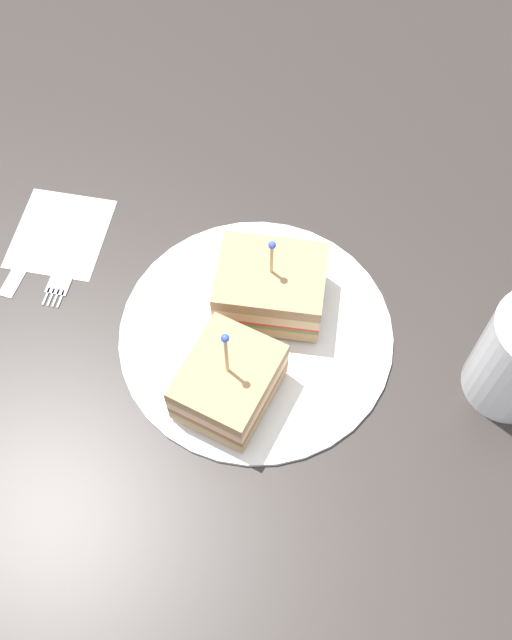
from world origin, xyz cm
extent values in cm
cube|color=#2D2826|center=(0.00, 0.00, -1.00)|extent=(111.09, 111.09, 2.00)
cylinder|color=white|center=(0.00, 0.00, 0.46)|extent=(26.20, 26.20, 0.92)
cube|color=tan|center=(3.32, -1.18, 1.66)|extent=(8.66, 10.56, 1.49)
cube|color=#478438|center=(3.32, -1.18, 2.60)|extent=(8.66, 10.56, 0.40)
cube|color=red|center=(3.32, -1.18, 3.05)|extent=(8.66, 10.56, 0.50)
cube|color=#E0B784|center=(3.32, -1.18, 4.00)|extent=(8.66, 10.56, 1.39)
cube|color=tan|center=(3.32, -1.18, 5.44)|extent=(8.66, 10.56, 1.49)
cylinder|color=tan|center=(3.32, -1.18, 7.88)|extent=(0.30, 0.30, 4.89)
sphere|color=blue|center=(3.32, -1.18, 10.33)|extent=(0.70, 0.70, 0.70)
cube|color=tan|center=(-6.68, 2.00, 1.65)|extent=(11.10, 10.30, 1.47)
cube|color=#478438|center=(-6.68, 2.00, 2.59)|extent=(11.10, 10.30, 0.40)
cube|color=red|center=(-6.68, 2.00, 3.04)|extent=(11.10, 10.30, 0.50)
cube|color=#E0B784|center=(-6.68, 2.00, 3.95)|extent=(11.10, 10.30, 1.32)
cube|color=tan|center=(-6.68, 2.00, 5.35)|extent=(11.10, 10.30, 1.47)
cylinder|color=tan|center=(-6.68, 2.00, 8.59)|extent=(0.30, 0.30, 6.48)
sphere|color=blue|center=(-6.68, 2.00, 11.82)|extent=(0.70, 0.70, 0.70)
cube|color=beige|center=(10.63, 21.04, 0.07)|extent=(11.41, 10.51, 0.15)
cube|color=silver|center=(10.16, 19.11, 0.18)|extent=(6.77, 1.61, 0.35)
cube|color=silver|center=(5.04, 19.89, 0.18)|extent=(3.89, 2.72, 0.35)
cube|color=silver|center=(2.98, 20.96, 0.18)|extent=(2.00, 0.48, 0.35)
cube|color=silver|center=(2.91, 20.47, 0.18)|extent=(2.00, 0.48, 0.35)
cube|color=silver|center=(2.83, 19.97, 0.18)|extent=(2.00, 0.48, 0.35)
cube|color=silver|center=(2.76, 19.48, 0.18)|extent=(2.00, 0.48, 0.35)
cube|color=silver|center=(11.09, 22.97, 0.18)|extent=(6.63, 2.23, 0.35)
cube|color=silver|center=(6.11, 24.23, 0.18)|extent=(7.15, 3.18, 0.24)
camera|label=1|loc=(-32.47, -1.96, 61.55)|focal=40.69mm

